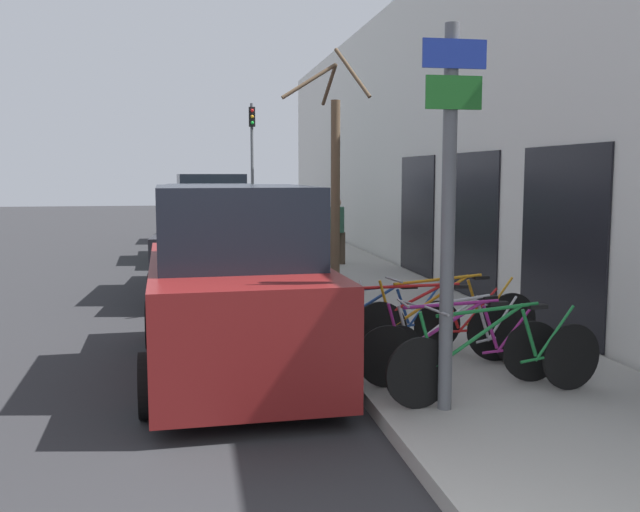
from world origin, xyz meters
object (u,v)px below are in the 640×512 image
object	(u,v)px
pedestrian_near	(337,226)
bicycle_2	(459,339)
bicycle_1	(461,348)
bicycle_5	(379,324)
signpost	(449,208)
parked_car_3	(207,212)
parked_car_2	(211,221)
parked_car_0	(234,289)
bicycle_3	(421,327)
bicycle_0	(498,359)
street_tree	(335,189)
traffic_light	(252,153)
parked_car_1	(210,244)
bicycle_4	(447,322)

from	to	relation	value
pedestrian_near	bicycle_2	bearing A→B (deg)	-97.75
bicycle_1	bicycle_5	xyz separation A→B (m)	(-0.50, 1.41, -0.02)
signpost	parked_car_3	size ratio (longest dim) A/B	0.82
parked_car_2	parked_car_3	distance (m)	5.47
bicycle_5	parked_car_2	xyz separation A→B (m)	(-1.70, 11.42, 0.54)
parked_car_0	signpost	bearing A→B (deg)	-50.74
bicycle_3	parked_car_2	world-z (taller)	parked_car_2
parked_car_3	bicycle_0	bearing A→B (deg)	-82.77
street_tree	traffic_light	world-z (taller)	traffic_light
traffic_light	street_tree	bearing A→B (deg)	-88.72
parked_car_1	bicycle_2	bearing A→B (deg)	-66.31
bicycle_2	street_tree	distance (m)	4.51
bicycle_1	bicycle_5	distance (m)	1.50
parked_car_0	street_tree	world-z (taller)	street_tree
signpost	traffic_light	size ratio (longest dim) A/B	0.78
parked_car_0	traffic_light	size ratio (longest dim) A/B	1.02
bicycle_1	parked_car_3	bearing A→B (deg)	9.40
bicycle_4	bicycle_5	xyz separation A→B (m)	(-0.79, 0.25, -0.05)
parked_car_1	traffic_light	distance (m)	10.17
parked_car_0	pedestrian_near	world-z (taller)	parked_car_0
bicycle_1	street_tree	distance (m)	4.91
signpost	bicycle_4	world-z (taller)	signpost
parked_car_0	parked_car_1	size ratio (longest dim) A/B	0.96
traffic_light	pedestrian_near	bearing A→B (deg)	-78.58
bicycle_4	parked_car_0	distance (m)	2.60
bicycle_3	parked_car_3	bearing A→B (deg)	17.65
bicycle_0	pedestrian_near	size ratio (longest dim) A/B	1.49
pedestrian_near	parked_car_1	bearing A→B (deg)	-142.68
bicycle_5	street_tree	distance (m)	3.60
bicycle_3	bicycle_5	bearing A→B (deg)	53.67
bicycle_3	pedestrian_near	world-z (taller)	pedestrian_near
bicycle_0	parked_car_1	world-z (taller)	parked_car_1
bicycle_2	bicycle_5	size ratio (longest dim) A/B	1.00
bicycle_3	parked_car_0	bearing A→B (deg)	90.91
bicycle_0	bicycle_3	distance (m)	1.54
pedestrian_near	parked_car_0	bearing A→B (deg)	-113.51
bicycle_5	pedestrian_near	world-z (taller)	pedestrian_near
parked_car_3	pedestrian_near	distance (m)	8.82
bicycle_1	bicycle_3	size ratio (longest dim) A/B	0.92
bicycle_0	pedestrian_near	distance (m)	10.52
bicycle_3	parked_car_0	xyz separation A→B (m)	(-2.16, 0.38, 0.45)
parked_car_0	street_tree	xyz separation A→B (m)	(1.87, 3.27, 1.09)
parked_car_0	street_tree	bearing A→B (deg)	58.22
bicycle_5	parked_car_3	world-z (taller)	parked_car_3
bicycle_0	parked_car_2	world-z (taller)	parked_car_2
parked_car_2	traffic_light	bearing A→B (deg)	67.20
bicycle_4	traffic_light	size ratio (longest dim) A/B	0.55
bicycle_0	bicycle_2	xyz separation A→B (m)	(-0.02, 0.97, -0.03)
bicycle_4	bicycle_5	world-z (taller)	bicycle_4
street_tree	bicycle_0	bearing A→B (deg)	-83.57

